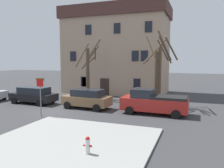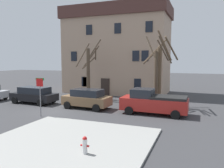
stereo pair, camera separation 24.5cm
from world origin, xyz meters
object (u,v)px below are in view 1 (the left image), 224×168
building_main (116,50)px  tree_bare_far (160,73)px  street_sign_pole (40,90)px  car_black_wagon (34,95)px  car_brown_wagon (87,98)px  fire_hydrant (88,145)px  tree_bare_mid (156,74)px  pickup_truck_red (154,102)px  tree_bare_near (88,70)px

building_main → tree_bare_far: 10.40m
street_sign_pole → tree_bare_far: bearing=42.9°
car_black_wagon → car_brown_wagon: 6.05m
building_main → car_black_wagon: 12.61m
street_sign_pole → fire_hydrant: bearing=-37.8°
tree_bare_mid → fire_hydrant: bearing=-95.4°
pickup_truck_red → car_brown_wagon: bearing=-179.1°
tree_bare_mid → car_brown_wagon: bearing=-155.2°
building_main → car_black_wagon: size_ratio=2.84×
street_sign_pole → tree_bare_near: bearing=90.5°
tree_bare_far → street_sign_pole: size_ratio=2.32×
building_main → tree_bare_far: building_main is taller
building_main → car_brown_wagon: (1.00, -10.69, -4.74)m
fire_hydrant → street_sign_pole: (-6.54, 5.06, 1.55)m
tree_bare_mid → pickup_truck_red: size_ratio=1.23×
tree_bare_near → fire_hydrant: tree_bare_near is taller
tree_bare_far → building_main: bearing=133.1°
tree_bare_near → car_brown_wagon: (2.00, -4.28, -2.35)m
building_main → tree_bare_far: bearing=-46.9°
car_black_wagon → street_sign_pole: size_ratio=1.60×
tree_bare_far → street_sign_pole: 10.74m
tree_bare_near → tree_bare_mid: (7.72, -1.63, -0.17)m
pickup_truck_red → street_sign_pole: (-7.89, -4.05, 1.11)m
building_main → car_brown_wagon: size_ratio=3.11×
pickup_truck_red → street_sign_pole: street_sign_pole is taller
street_sign_pole → pickup_truck_red: bearing=27.2°
tree_bare_near → fire_hydrant: size_ratio=8.20×
building_main → car_black_wagon: building_main is taller
tree_bare_near → tree_bare_mid: size_ratio=1.02×
building_main → street_sign_pole: 15.11m
pickup_truck_red → tree_bare_mid: bearing=95.8°
car_brown_wagon → fire_hydrant: (4.62, -9.03, -0.37)m
tree_bare_near → street_sign_pole: tree_bare_near is taller
tree_bare_far → pickup_truck_red: (0.07, -3.22, -2.19)m
building_main → car_black_wagon: bearing=-115.6°
building_main → tree_bare_mid: bearing=-50.1°
tree_bare_mid → fire_hydrant: tree_bare_mid is taller
building_main → car_brown_wagon: building_main is taller
tree_bare_mid → tree_bare_far: bearing=74.3°
tree_bare_mid → fire_hydrant: 12.00m
tree_bare_far → car_black_wagon: (-11.95, -3.14, -2.29)m
tree_bare_near → fire_hydrant: 15.11m
tree_bare_near → pickup_truck_red: tree_bare_near is taller
street_sign_pole → car_brown_wagon: bearing=64.1°
building_main → car_brown_wagon: bearing=-84.7°
tree_bare_far → car_brown_wagon: size_ratio=1.58×
car_brown_wagon → pickup_truck_red: pickup_truck_red is taller
building_main → street_sign_pole: building_main is taller
tree_bare_near → tree_bare_far: size_ratio=0.95×
tree_bare_near → fire_hydrant: (6.62, -13.31, -2.72)m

